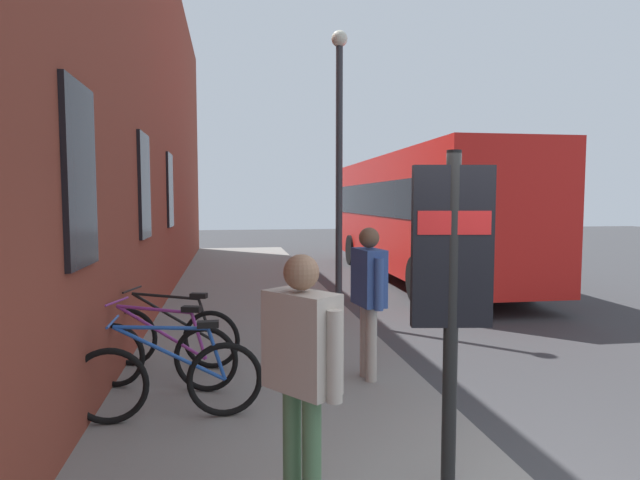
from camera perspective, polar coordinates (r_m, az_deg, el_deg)
ground at (r=9.68m, az=9.88°, el=-8.74°), size 60.00×60.00×0.00m
sidewalk_pavement at (r=11.09m, az=-7.34°, el=-6.72°), size 24.00×3.50×0.12m
station_facade at (r=12.11m, az=-17.72°, el=12.82°), size 22.00×0.65×8.03m
bicycle_nearest_sign at (r=5.27m, az=-16.10°, el=-14.37°), size 0.48×1.77×0.97m
bicycle_mid_rack at (r=6.09m, az=-16.99°, el=-11.80°), size 0.67×1.71×0.97m
bicycle_far_end at (r=6.84m, az=-15.91°, el=-9.99°), size 0.64×1.72×0.97m
transit_info_sign at (r=3.68m, az=14.14°, el=-3.07°), size 0.17×0.56×2.40m
city_bus at (r=14.79m, az=10.81°, el=3.26°), size 10.55×2.81×3.35m
pedestrian_crossing_street at (r=3.44m, az=-2.02°, el=-12.77°), size 0.54×0.50×1.73m
pedestrian_by_facade at (r=6.05m, az=5.32°, el=-5.11°), size 0.66×0.32×1.76m
street_lamp at (r=9.27m, az=2.10°, el=9.89°), size 0.28×0.28×4.97m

